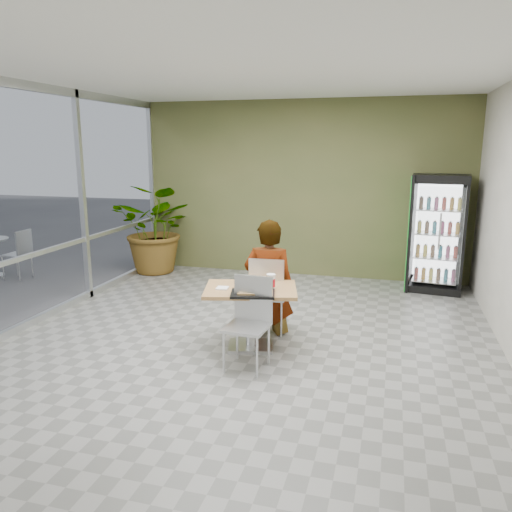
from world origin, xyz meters
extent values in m
plane|color=gray|center=(0.00, 0.00, 0.00)|extent=(7.00, 7.00, 0.00)
cube|color=#AC864A|center=(0.08, -0.14, 0.73)|extent=(1.22, 0.98, 0.04)
cylinder|color=silver|center=(0.08, -0.14, 0.35)|extent=(0.11, 0.11, 0.71)
cube|color=silver|center=(0.08, -0.14, 0.02)|extent=(0.62, 0.54, 0.04)
cube|color=silver|center=(0.16, 0.49, 0.48)|extent=(0.46, 0.46, 0.03)
cube|color=silver|center=(0.17, 0.27, 0.74)|extent=(0.45, 0.05, 0.53)
cylinder|color=silver|center=(0.34, 0.68, 0.24)|extent=(0.03, 0.03, 0.48)
cylinder|color=silver|center=(-0.04, 0.67, 0.24)|extent=(0.03, 0.03, 0.48)
cylinder|color=silver|center=(0.36, 0.30, 0.24)|extent=(0.03, 0.03, 0.48)
cylinder|color=silver|center=(-0.03, 0.29, 0.24)|extent=(0.03, 0.03, 0.48)
cube|color=silver|center=(0.19, -0.69, 0.47)|extent=(0.48, 0.48, 0.03)
cube|color=silver|center=(0.21, -0.49, 0.73)|extent=(0.44, 0.07, 0.52)
cylinder|color=silver|center=(-0.01, -0.87, 0.24)|extent=(0.03, 0.03, 0.47)
cylinder|color=silver|center=(0.37, -0.90, 0.24)|extent=(0.03, 0.03, 0.47)
cylinder|color=silver|center=(0.02, -0.49, 0.24)|extent=(0.03, 0.03, 0.47)
cylinder|color=silver|center=(0.40, -0.52, 0.24)|extent=(0.03, 0.03, 0.47)
imported|color=black|center=(0.16, 0.44, 0.59)|extent=(0.67, 0.45, 1.79)
cylinder|color=white|center=(0.01, -0.08, 0.76)|extent=(0.24, 0.24, 0.01)
cylinder|color=white|center=(0.32, -0.13, 0.84)|extent=(0.10, 0.10, 0.17)
cylinder|color=red|center=(0.32, -0.13, 0.83)|extent=(0.10, 0.10, 0.10)
cylinder|color=white|center=(0.32, -0.13, 0.93)|extent=(0.10, 0.10, 0.01)
cube|color=white|center=(-0.23, -0.26, 0.76)|extent=(0.15, 0.15, 0.02)
cube|color=black|center=(0.18, -0.40, 0.76)|extent=(0.56, 0.46, 0.03)
cube|color=black|center=(2.38, 3.07, 0.97)|extent=(0.94, 0.78, 1.93)
cube|color=green|center=(1.94, 3.07, 0.97)|extent=(0.09, 0.66, 1.89)
cube|color=silver|center=(2.38, 2.74, 0.99)|extent=(0.69, 0.10, 1.55)
imported|color=#266026|center=(-2.65, 2.95, 0.85)|extent=(1.59, 1.40, 1.69)
camera|label=1|loc=(1.64, -5.56, 2.39)|focal=35.00mm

